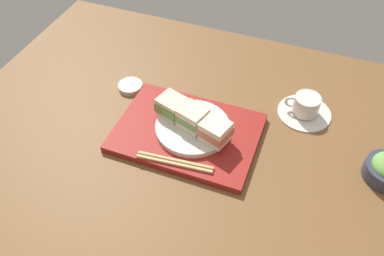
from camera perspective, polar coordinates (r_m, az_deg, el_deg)
The scene contains 9 objects.
ground_plane at distance 107.36cm, azimuth 1.74°, elevation -1.90°, with size 140.00×100.00×3.00cm, color brown.
serving_tray at distance 105.98cm, azimuth -0.69°, elevation -0.68°, with size 37.31×26.76×2.00cm, color maroon.
sandwich_plate at distance 104.96cm, azimuth 0.11°, elevation 0.12°, with size 19.81×19.81×1.47cm, color silver.
sandwich_near at distance 105.99cm, azimuth -2.93°, elevation 3.19°, with size 8.48×8.28×5.18cm.
sandwich_middle at distance 102.34cm, azimuth 0.12°, elevation 1.50°, with size 8.63×8.05×5.79cm.
sandwich_far at distance 99.39cm, azimuth 3.36°, elevation -0.46°, with size 8.88×8.42×5.58cm.
chopsticks_pair at distance 97.97cm, azimuth -2.50°, elevation -4.91°, with size 19.52×3.66×0.70cm.
coffee_cup at distance 115.17cm, azimuth 15.95°, elevation 2.87°, with size 15.00×15.00×6.06cm.
small_sauce_dish at distance 121.14cm, azimuth -8.83°, elevation 5.93°, with size 7.24×7.24×1.50cm, color beige.
Camera 1 is at (21.82, -66.88, 79.59)cm, focal length 37.18 mm.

